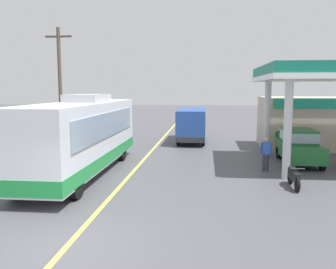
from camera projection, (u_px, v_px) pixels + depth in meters
ground at (163, 139)px, 29.00m from camera, size 120.00×120.00×0.00m
lane_divider_stripe at (153, 149)px, 24.06m from camera, size 0.16×50.00×0.01m
coach_bus_main at (82, 137)px, 16.83m from camera, size 2.60×11.04×3.69m
gas_station_roadside at (325, 111)px, 22.21m from camera, size 9.10×11.95×5.10m
car_at_pump at (299, 145)px, 19.20m from camera, size 1.70×4.20×1.82m
minibus_opposing_lane at (192, 122)px, 27.21m from camera, size 2.04×6.13×2.44m
motorcycle_parked_forecourt at (294, 177)px, 14.56m from camera, size 0.55×1.80×0.92m
pedestrian_near_pump at (266, 152)px, 17.44m from camera, size 0.55×0.22×1.66m
pedestrian_by_shop at (280, 139)px, 21.99m from camera, size 0.55×0.22×1.66m
utility_pole_roadside at (60, 85)px, 24.56m from camera, size 1.80×0.24×8.01m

